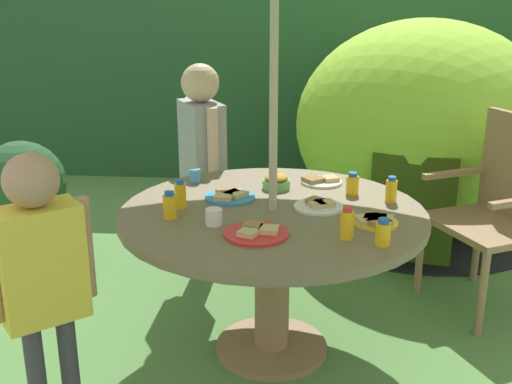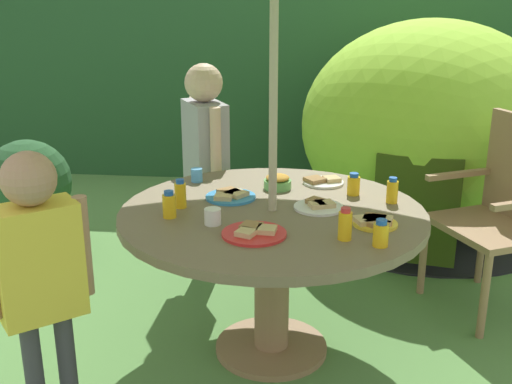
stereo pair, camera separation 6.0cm
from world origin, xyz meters
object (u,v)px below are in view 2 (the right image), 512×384
at_px(plate_back_edge, 230,196).
at_px(cup_far, 213,217).
at_px(juice_bottle_spot_a, 392,191).
at_px(juice_bottle_center_front, 354,185).
at_px(garden_table, 272,239).
at_px(juice_bottle_center_back, 169,205).
at_px(juice_bottle_near_left, 381,234).
at_px(potted_plant, 29,191).
at_px(snack_bowl, 277,182).
at_px(plate_far_left, 375,222).
at_px(plate_front_edge, 254,232).
at_px(wooden_chair, 505,205).
at_px(plate_mid_left, 323,181).
at_px(child_in_grey_shirt, 205,144).
at_px(plate_far_right, 319,206).
at_px(cup_near, 197,175).
at_px(juice_bottle_mid_right, 180,194).
at_px(child_in_yellow_shirt, 38,262).
at_px(dome_tent, 428,127).
at_px(juice_bottle_near_right, 345,225).

bearing_deg(plate_back_edge, cup_far, -94.10).
bearing_deg(juice_bottle_spot_a, juice_bottle_center_front, 149.83).
bearing_deg(garden_table, juice_bottle_center_back, -162.28).
height_order(juice_bottle_near_left, juice_bottle_center_back, juice_bottle_center_back).
relative_size(potted_plant, snack_bowl, 5.55).
bearing_deg(plate_far_left, plate_front_edge, -162.10).
height_order(wooden_chair, plate_mid_left, wooden_chair).
bearing_deg(child_in_grey_shirt, plate_far_right, 11.28).
xyz_separation_m(garden_table, cup_near, (-0.41, 0.38, 0.17)).
relative_size(snack_bowl, cup_near, 1.96).
xyz_separation_m(snack_bowl, cup_near, (-0.40, 0.07, 0.00)).
xyz_separation_m(plate_mid_left, juice_bottle_spot_a, (0.31, -0.26, 0.04)).
distance_m(child_in_grey_shirt, juice_bottle_near_left, 1.46).
bearing_deg(snack_bowl, garden_table, -89.35).
height_order(plate_far_right, juice_bottle_mid_right, juice_bottle_mid_right).
bearing_deg(plate_mid_left, juice_bottle_spot_a, -39.74).
bearing_deg(child_in_grey_shirt, garden_table, 0.00).
bearing_deg(wooden_chair, plate_far_right, -87.23).
distance_m(plate_mid_left, cup_near, 0.63).
height_order(garden_table, juice_bottle_center_front, juice_bottle_center_front).
relative_size(juice_bottle_center_front, juice_bottle_center_back, 0.90).
height_order(plate_mid_left, juice_bottle_center_front, juice_bottle_center_front).
bearing_deg(garden_table, cup_far, -139.12).
bearing_deg(snack_bowl, child_in_grey_shirt, 131.33).
relative_size(child_in_yellow_shirt, snack_bowl, 8.31).
relative_size(potted_plant, juice_bottle_center_back, 6.31).
bearing_deg(dome_tent, juice_bottle_near_right, -95.52).
bearing_deg(juice_bottle_near_left, snack_bowl, 123.27).
bearing_deg(juice_bottle_near_left, potted_plant, 146.76).
distance_m(garden_table, juice_bottle_spot_a, 0.58).
relative_size(plate_back_edge, plate_front_edge, 0.90).
xyz_separation_m(wooden_chair, potted_plant, (-2.75, 0.41, -0.15)).
relative_size(wooden_chair, potted_plant, 1.37).
bearing_deg(juice_bottle_mid_right, plate_far_right, 4.63).
bearing_deg(potted_plant, juice_bottle_spot_a, -21.11).
relative_size(garden_table, juice_bottle_center_front, 12.75).
xyz_separation_m(snack_bowl, plate_back_edge, (-0.20, -0.17, -0.02)).
relative_size(potted_plant, plate_far_right, 3.40).
bearing_deg(juice_bottle_spot_a, garden_table, -163.69).
relative_size(child_in_grey_shirt, juice_bottle_spot_a, 10.43).
xyz_separation_m(cup_near, cup_far, (0.18, -0.58, -0.00)).
bearing_deg(juice_bottle_near_left, plate_far_left, 90.96).
relative_size(child_in_grey_shirt, juice_bottle_near_right, 9.58).
relative_size(potted_plant, juice_bottle_near_left, 7.02).
xyz_separation_m(juice_bottle_near_right, juice_bottle_center_front, (0.06, 0.56, -0.01)).
bearing_deg(plate_front_edge, dome_tent, 64.46).
xyz_separation_m(child_in_grey_shirt, juice_bottle_center_front, (0.80, -0.56, -0.04)).
xyz_separation_m(juice_bottle_center_front, juice_bottle_center_back, (-0.78, -0.39, 0.01)).
distance_m(dome_tent, plate_back_edge, 1.97).
xyz_separation_m(juice_bottle_mid_right, cup_near, (-0.00, 0.39, -0.03)).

